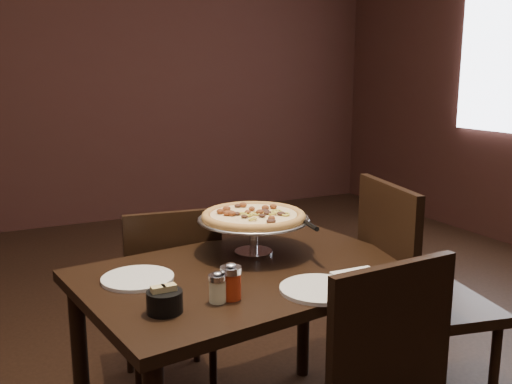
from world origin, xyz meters
name	(u,v)px	position (x,y,z in m)	size (l,w,h in m)	color
room	(254,63)	(0.06, 0.03, 1.40)	(6.04, 7.04, 2.84)	black
dining_table	(250,295)	(-0.01, -0.10, 0.61)	(1.22, 0.90, 0.70)	black
pizza_stand	(254,217)	(0.08, 0.07, 0.84)	(0.42, 0.42, 0.17)	silver
parmesan_shaker	(218,288)	(-0.22, -0.31, 0.75)	(0.05, 0.05, 0.09)	beige
pepper_flake_shaker	(231,282)	(-0.17, -0.30, 0.76)	(0.06, 0.06, 0.11)	#982A0D
packet_caddy	(165,301)	(-0.38, -0.31, 0.74)	(0.10, 0.10, 0.08)	black
napkin_stack	(362,278)	(0.27, -0.35, 0.71)	(0.15, 0.15, 0.02)	white
plate_left	(138,278)	(-0.39, -0.02, 0.71)	(0.24, 0.24, 0.01)	white
plate_near	(319,289)	(0.10, -0.37, 0.71)	(0.25, 0.25, 0.01)	white
serving_spatula	(311,226)	(0.21, -0.13, 0.84)	(0.12, 0.12, 0.02)	silver
chair_far	(170,293)	(-0.14, 0.42, 0.46)	(0.44, 0.44, 0.83)	black
chair_side	(414,291)	(0.67, -0.16, 0.53)	(0.53, 0.53, 0.96)	black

